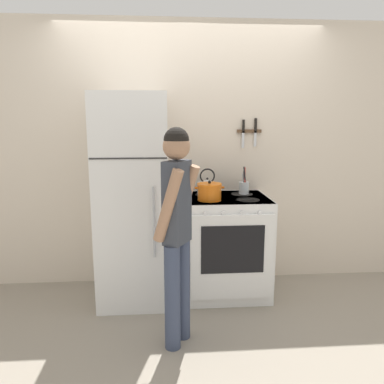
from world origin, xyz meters
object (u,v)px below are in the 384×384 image
at_px(refrigerator, 133,200).
at_px(stove_range, 226,245).
at_px(dutch_oven_pot, 209,192).
at_px(person, 177,225).
at_px(tea_kettle, 207,187).
at_px(utensil_jar, 244,187).

relative_size(refrigerator, stove_range, 1.99).
relative_size(dutch_oven_pot, person, 0.17).
distance_m(tea_kettle, person, 1.00).
relative_size(refrigerator, dutch_oven_pot, 7.09).
relative_size(refrigerator, person, 1.17).
bearing_deg(utensil_jar, dutch_oven_pot, -143.66).
distance_m(stove_range, tea_kettle, 0.57).
bearing_deg(stove_range, person, -121.67).
distance_m(refrigerator, tea_kettle, 0.71).
height_order(stove_range, tea_kettle, tea_kettle).
bearing_deg(refrigerator, stove_range, 0.21).
bearing_deg(dutch_oven_pot, tea_kettle, 87.11).
bearing_deg(dutch_oven_pot, refrigerator, 171.42).
relative_size(stove_range, tea_kettle, 3.71).
xyz_separation_m(refrigerator, utensil_jar, (1.04, 0.17, 0.07)).
bearing_deg(stove_range, refrigerator, -179.79).
bearing_deg(refrigerator, tea_kettle, 13.26).
height_order(refrigerator, stove_range, refrigerator).
distance_m(stove_range, person, 1.01).
bearing_deg(dutch_oven_pot, stove_range, 31.18).
height_order(refrigerator, person, refrigerator).
height_order(dutch_oven_pot, person, person).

